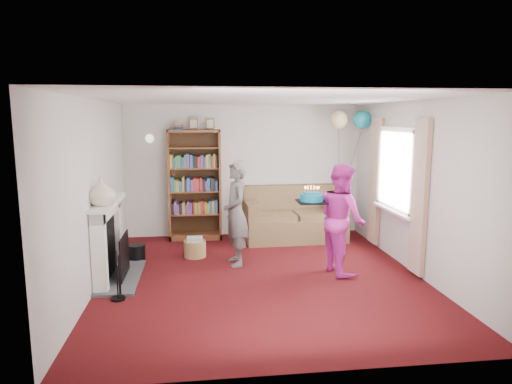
{
  "coord_description": "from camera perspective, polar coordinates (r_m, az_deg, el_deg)",
  "views": [
    {
      "loc": [
        -0.85,
        -6.17,
        2.26
      ],
      "look_at": [
        -0.01,
        0.6,
        1.14
      ],
      "focal_mm": 32.0,
      "sensor_mm": 36.0,
      "label": 1
    }
  ],
  "objects": [
    {
      "name": "wall_right",
      "position": [
        6.99,
        19.45,
        0.47
      ],
      "size": [
        0.02,
        5.0,
        2.5
      ],
      "primitive_type": "cube",
      "color": "silver",
      "rests_on": "ground"
    },
    {
      "name": "sofa",
      "position": [
        8.64,
        4.67,
        -3.42
      ],
      "size": [
        1.84,
        0.97,
        0.97
      ],
      "rotation": [
        0.0,
        0.0,
        0.03
      ],
      "color": "brown",
      "rests_on": "ground"
    },
    {
      "name": "balloons",
      "position": [
        8.58,
        11.75,
        8.85
      ],
      "size": [
        0.77,
        0.33,
        1.7
      ],
      "color": "#3F3F3F",
      "rests_on": "ground"
    },
    {
      "name": "window_bay",
      "position": [
        7.51,
        17.03,
        0.81
      ],
      "size": [
        0.14,
        2.02,
        2.2
      ],
      "color": "white",
      "rests_on": "ground"
    },
    {
      "name": "mantel_vase",
      "position": [
        6.23,
        -18.74,
        0.03
      ],
      "size": [
        0.4,
        0.4,
        0.37
      ],
      "primitive_type": "imported",
      "rotation": [
        0.0,
        0.0,
        0.16
      ],
      "color": "beige",
      "rests_on": "fireplace"
    },
    {
      "name": "person_striped",
      "position": [
        6.99,
        -2.51,
        -2.68
      ],
      "size": [
        0.47,
        0.64,
        1.62
      ],
      "primitive_type": "imported",
      "rotation": [
        0.0,
        0.0,
        -1.43
      ],
      "color": "black",
      "rests_on": "ground"
    },
    {
      "name": "bookcase",
      "position": [
        8.57,
        -7.67,
        0.73
      ],
      "size": [
        0.96,
        0.42,
        2.24
      ],
      "color": "#472B14",
      "rests_on": "ground"
    },
    {
      "name": "ceiling",
      "position": [
        6.24,
        0.79,
        11.57
      ],
      "size": [
        4.5,
        5.0,
        0.01
      ],
      "primitive_type": "cube",
      "color": "white",
      "rests_on": "wall_back"
    },
    {
      "name": "wicker_basket",
      "position": [
        7.58,
        -7.64,
        -6.94
      ],
      "size": [
        0.36,
        0.36,
        0.33
      ],
      "rotation": [
        0.0,
        0.0,
        0.0
      ],
      "color": "#987346",
      "rests_on": "ground"
    },
    {
      "name": "fireplace",
      "position": [
        6.71,
        -17.54,
        -6.22
      ],
      "size": [
        0.55,
        1.8,
        1.12
      ],
      "color": "#3F3F42",
      "rests_on": "ground"
    },
    {
      "name": "wall_sconce",
      "position": [
        8.59,
        -13.17,
        6.54
      ],
      "size": [
        0.16,
        0.23,
        0.16
      ],
      "color": "gold",
      "rests_on": "ground"
    },
    {
      "name": "ground",
      "position": [
        6.63,
        0.74,
        -10.62
      ],
      "size": [
        5.0,
        5.0,
        0.0
      ],
      "primitive_type": "plane",
      "color": "#35080C",
      "rests_on": "ground"
    },
    {
      "name": "person_magenta",
      "position": [
        6.76,
        10.68,
        -3.27
      ],
      "size": [
        0.73,
        0.87,
        1.61
      ],
      "primitive_type": "imported",
      "rotation": [
        0.0,
        0.0,
        1.74
      ],
      "color": "#CB289C",
      "rests_on": "ground"
    },
    {
      "name": "wall_back",
      "position": [
        8.78,
        -1.48,
        2.71
      ],
      "size": [
        4.5,
        0.02,
        2.5
      ],
      "primitive_type": "cube",
      "color": "silver",
      "rests_on": "ground"
    },
    {
      "name": "wall_left",
      "position": [
        6.41,
        -19.68,
        -0.29
      ],
      "size": [
        0.02,
        5.0,
        2.5
      ],
      "primitive_type": "cube",
      "color": "silver",
      "rests_on": "ground"
    },
    {
      "name": "birthday_cake",
      "position": [
        6.53,
        6.97,
        -0.71
      ],
      "size": [
        0.4,
        0.4,
        0.22
      ],
      "rotation": [
        0.0,
        0.0,
        -0.01
      ],
      "color": "black",
      "rests_on": "ground"
    }
  ]
}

